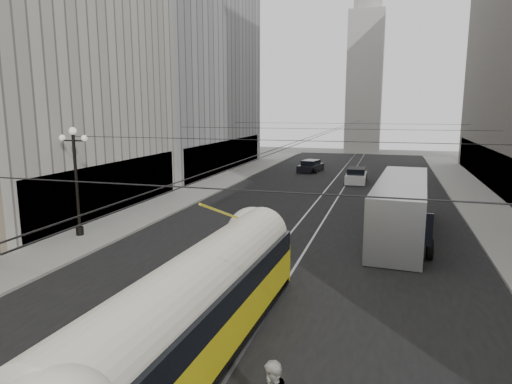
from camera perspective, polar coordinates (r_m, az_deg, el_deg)
The scene contains 13 objects.
road at distance 37.80m, azimuth 8.66°, elevation -1.28°, with size 20.00×85.00×0.02m, color black.
sidewalk_left at distance 44.25m, azimuth -6.27°, elevation 0.57°, with size 4.00×72.00×0.15m, color gray.
sidewalk_right at distance 41.52m, azimuth 25.99°, elevation -1.07°, with size 4.00×72.00×0.15m, color gray.
rail_left at distance 37.90m, azimuth 7.54°, elevation -1.22°, with size 0.12×85.00×0.04m, color gray.
rail_right at distance 37.71m, azimuth 9.79°, elevation -1.34°, with size 0.12×85.00×0.04m, color gray.
building_left_far at distance 58.23m, azimuth -9.41°, elevation 16.89°, with size 12.60×28.60×28.60m.
distant_tower at distance 84.68m, azimuth 13.52°, elevation 15.10°, with size 6.00×6.00×31.36m.
lamppost_left_mid at distance 28.52m, azimuth -21.59°, elevation 1.97°, with size 1.86×0.44×6.37m.
catenary at distance 36.06m, azimuth 8.88°, elevation 7.58°, with size 25.00×72.00×0.23m.
streetcar at distance 14.43m, azimuth -7.22°, elevation -13.83°, with size 2.94×15.49×3.38m.
city_bus at distance 28.78m, azimuth 17.67°, elevation -1.56°, with size 3.65×13.43×3.37m.
sedan_white_far at distance 48.29m, azimuth 12.40°, elevation 1.96°, with size 2.12×4.92×1.54m.
sedan_dark_far at distance 55.97m, azimuth 6.86°, elevation 3.19°, with size 2.73×4.80×1.43m.
Camera 1 is at (4.88, -4.22, 7.54)m, focal length 32.00 mm.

